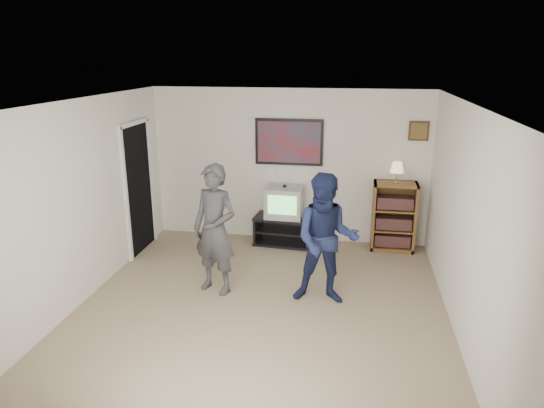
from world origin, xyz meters
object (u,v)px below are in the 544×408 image
(media_stand, at_px, (284,230))
(crt_television, at_px, (284,202))
(bookshelf, at_px, (394,216))
(person_tall, at_px, (215,230))
(person_short, at_px, (326,240))

(media_stand, height_order, crt_television, crt_television)
(crt_television, height_order, bookshelf, bookshelf)
(person_tall, relative_size, person_short, 1.03)
(crt_television, bearing_deg, media_stand, -178.45)
(bookshelf, bearing_deg, person_tall, -142.01)
(bookshelf, height_order, person_short, person_short)
(media_stand, distance_m, person_short, 2.11)
(person_tall, bearing_deg, media_stand, 89.93)
(person_short, bearing_deg, person_tall, 176.13)
(bookshelf, relative_size, person_tall, 0.64)
(bookshelf, bearing_deg, person_short, -116.51)
(person_tall, bearing_deg, bookshelf, 57.21)
(crt_television, height_order, person_tall, person_tall)
(bookshelf, distance_m, person_short, 2.15)
(media_stand, bearing_deg, person_short, -61.99)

